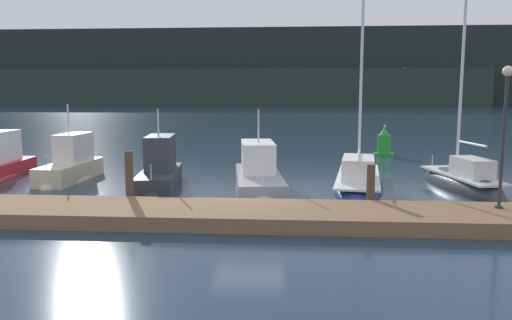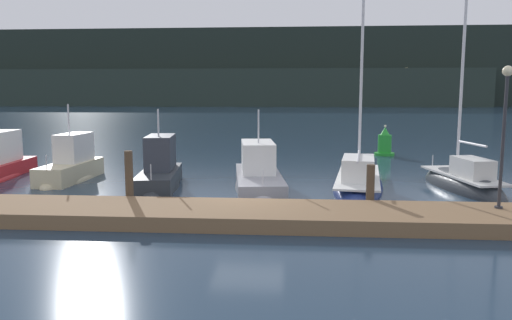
{
  "view_description": "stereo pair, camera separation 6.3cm",
  "coord_description": "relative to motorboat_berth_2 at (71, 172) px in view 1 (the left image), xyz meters",
  "views": [
    {
      "loc": [
        1.51,
        -16.83,
        4.03
      ],
      "look_at": [
        0.0,
        3.61,
        1.2
      ],
      "focal_mm": 35.0,
      "sensor_mm": 36.0,
      "label": 1
    },
    {
      "loc": [
        1.57,
        -16.83,
        4.03
      ],
      "look_at": [
        0.0,
        3.61,
        1.2
      ],
      "focal_mm": 35.0,
      "sensor_mm": 36.0,
      "label": 2
    }
  ],
  "objects": [
    {
      "name": "ground_plane",
      "position": [
        8.57,
        -4.91,
        -0.4
      ],
      "size": [
        400.0,
        400.0,
        0.0
      ],
      "primitive_type": "plane",
      "color": "#1E3347"
    },
    {
      "name": "dock_lamppost",
      "position": [
        16.46,
        -6.17,
        2.92
      ],
      "size": [
        0.32,
        0.32,
        4.34
      ],
      "color": "#2D2D33",
      "rests_on": "dock"
    },
    {
      "name": "motorboat_berth_4",
      "position": [
        8.64,
        -0.96,
        -0.1
      ],
      "size": [
        2.82,
        6.77,
        3.89
      ],
      "color": "gray",
      "rests_on": "ground"
    },
    {
      "name": "mooring_pile_1",
      "position": [
        4.43,
        -5.05,
        0.59
      ],
      "size": [
        0.28,
        0.28,
        1.99
      ],
      "primitive_type": "cylinder",
      "color": "#4C3D2D",
      "rests_on": "ground"
    },
    {
      "name": "mooring_pile_2",
      "position": [
        12.7,
        -5.05,
        0.4
      ],
      "size": [
        0.28,
        0.28,
        1.6
      ],
      "primitive_type": "cylinder",
      "color": "#4C3D2D",
      "rests_on": "ground"
    },
    {
      "name": "motorboat_berth_3",
      "position": [
        4.44,
        -1.21,
        -0.03
      ],
      "size": [
        2.28,
        5.43,
        3.9
      ],
      "color": "#2D3338",
      "rests_on": "ground"
    },
    {
      "name": "dock",
      "position": [
        8.57,
        -6.7,
        -0.18
      ],
      "size": [
        33.37,
        2.8,
        0.45
      ],
      "primitive_type": "cube",
      "color": "brown",
      "rests_on": "ground"
    },
    {
      "name": "motorboat_berth_2",
      "position": [
        0.0,
        0.0,
        0.0
      ],
      "size": [
        1.67,
        4.76,
        3.99
      ],
      "color": "beige",
      "rests_on": "ground"
    },
    {
      "name": "sailboat_berth_5",
      "position": [
        12.85,
        -0.78,
        -0.25
      ],
      "size": [
        3.13,
        7.93,
        9.32
      ],
      "color": "navy",
      "rests_on": "ground"
    },
    {
      "name": "channel_buoy",
      "position": [
        15.86,
        10.21,
        0.31
      ],
      "size": [
        1.26,
        1.26,
        1.93
      ],
      "color": "green",
      "rests_on": "ground"
    },
    {
      "name": "hillside_backdrop",
      "position": [
        5.53,
        121.83,
        9.33
      ],
      "size": [
        240.0,
        23.0,
        21.15
      ],
      "color": "#1E2823",
      "rests_on": "ground"
    },
    {
      "name": "sailboat_berth_6",
      "position": [
        17.12,
        -0.85,
        -0.28
      ],
      "size": [
        2.65,
        6.17,
        8.54
      ],
      "color": "#2D3338",
      "rests_on": "ground"
    }
  ]
}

